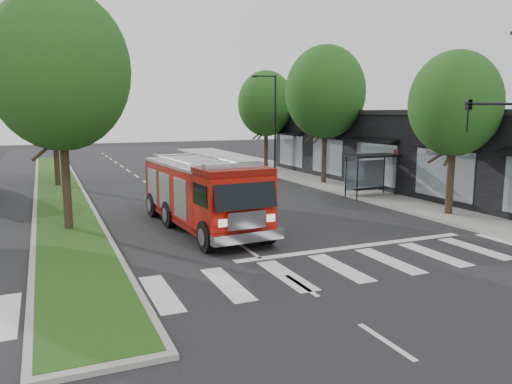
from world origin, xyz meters
TOP-DOWN VIEW (x-y plane):
  - ground at (0.00, 0.00)m, footprint 140.00×140.00m
  - sidewalk_right at (12.50, 10.00)m, footprint 5.00×80.00m
  - median at (-6.00, 18.00)m, footprint 3.00×50.00m
  - storefront_row at (17.00, 10.00)m, footprint 8.00×30.00m
  - bus_shelter at (11.20, 8.15)m, footprint 3.20×1.60m
  - tree_right_near at (11.50, 2.00)m, footprint 4.40×4.40m
  - tree_right_mid at (11.50, 14.00)m, footprint 5.60×5.60m
  - tree_right_far at (11.50, 24.00)m, footprint 5.00×5.00m
  - tree_median_near at (-6.00, 6.00)m, footprint 5.80×5.80m
  - tree_median_far at (-6.00, 20.00)m, footprint 5.60×5.60m
  - streetlight_right_far at (10.35, 20.00)m, footprint 2.11×0.20m
  - fire_engine at (-0.50, 4.23)m, footprint 3.44×9.47m

SIDE VIEW (x-z plane):
  - ground at x=0.00m, z-range 0.00..0.00m
  - sidewalk_right at x=12.50m, z-range 0.00..0.15m
  - median at x=-6.00m, z-range 0.00..0.16m
  - fire_engine at x=-0.50m, z-range -0.07..3.16m
  - bus_shelter at x=11.20m, z-range 0.73..3.34m
  - storefront_row at x=17.00m, z-range 0.00..5.00m
  - streetlight_right_far at x=10.35m, z-range 0.48..8.48m
  - tree_right_near at x=11.50m, z-range 1.48..9.53m
  - tree_right_far at x=11.50m, z-range 1.47..10.20m
  - tree_right_mid at x=11.50m, z-range 1.63..11.35m
  - tree_median_far at x=-6.00m, z-range 1.63..11.35m
  - tree_median_near at x=-6.00m, z-range 1.73..11.89m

